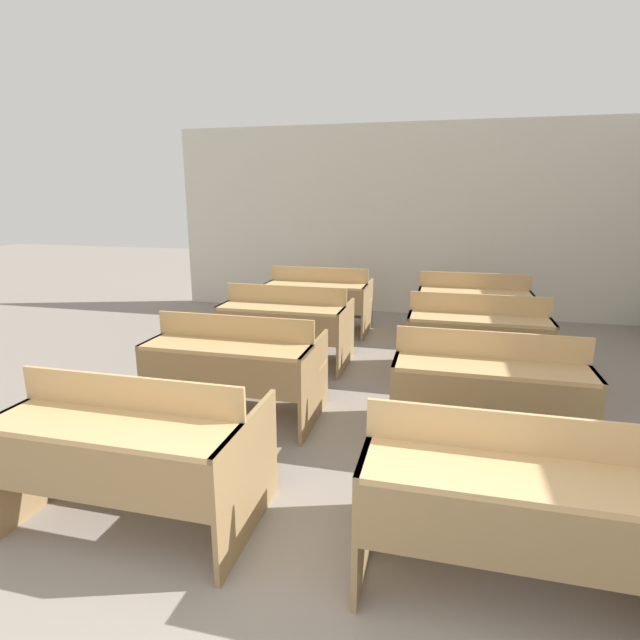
{
  "coord_description": "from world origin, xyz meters",
  "views": [
    {
      "loc": [
        0.64,
        -0.59,
        1.79
      ],
      "look_at": [
        -0.39,
        3.51,
        0.73
      ],
      "focal_mm": 28.0,
      "sensor_mm": 36.0,
      "label": 1
    }
  ],
  "objects_px": {
    "bench_third_left": "(286,323)",
    "schoolbag": "(28,451)",
    "bench_second_left": "(236,364)",
    "bench_back_left": "(319,298)",
    "bench_back_right": "(473,305)",
    "bench_front_right": "(508,495)",
    "bench_front_left": "(134,446)",
    "bench_third_right": "(477,335)",
    "bench_second_right": "(487,386)"
  },
  "relations": [
    {
      "from": "bench_front_right",
      "to": "bench_second_left",
      "type": "height_order",
      "value": "same"
    },
    {
      "from": "bench_second_left",
      "to": "bench_second_right",
      "type": "bearing_deg",
      "value": -0.24
    },
    {
      "from": "schoolbag",
      "to": "bench_front_left",
      "type": "bearing_deg",
      "value": -11.3
    },
    {
      "from": "bench_second_right",
      "to": "bench_back_left",
      "type": "bearing_deg",
      "value": 124.99
    },
    {
      "from": "bench_second_right",
      "to": "bench_back_left",
      "type": "height_order",
      "value": "same"
    },
    {
      "from": "bench_third_left",
      "to": "bench_second_right",
      "type": "bearing_deg",
      "value": -35.3
    },
    {
      "from": "bench_second_right",
      "to": "bench_back_right",
      "type": "distance_m",
      "value": 2.8
    },
    {
      "from": "bench_front_left",
      "to": "bench_third_right",
      "type": "relative_size",
      "value": 1.0
    },
    {
      "from": "bench_front_right",
      "to": "bench_third_left",
      "type": "relative_size",
      "value": 1.0
    },
    {
      "from": "bench_third_left",
      "to": "schoolbag",
      "type": "relative_size",
      "value": 3.15
    },
    {
      "from": "bench_third_left",
      "to": "schoolbag",
      "type": "xyz_separation_m",
      "value": [
        -0.9,
        -2.61,
        -0.25
      ]
    },
    {
      "from": "bench_front_left",
      "to": "bench_third_left",
      "type": "distance_m",
      "value": 2.79
    },
    {
      "from": "bench_back_right",
      "to": "bench_back_left",
      "type": "bearing_deg",
      "value": -179.95
    },
    {
      "from": "bench_third_right",
      "to": "bench_back_right",
      "type": "xyz_separation_m",
      "value": [
        0.02,
        1.4,
        0.0
      ]
    },
    {
      "from": "bench_third_right",
      "to": "bench_front_left",
      "type": "bearing_deg",
      "value": -124.77
    },
    {
      "from": "bench_front_right",
      "to": "bench_second_right",
      "type": "relative_size",
      "value": 1.0
    },
    {
      "from": "bench_second_right",
      "to": "bench_third_left",
      "type": "distance_m",
      "value": 2.41
    },
    {
      "from": "bench_front_right",
      "to": "bench_second_left",
      "type": "bearing_deg",
      "value": 144.4
    },
    {
      "from": "bench_back_right",
      "to": "schoolbag",
      "type": "height_order",
      "value": "bench_back_right"
    },
    {
      "from": "bench_third_left",
      "to": "bench_back_right",
      "type": "xyz_separation_m",
      "value": [
        1.99,
        1.4,
        0.0
      ]
    },
    {
      "from": "bench_third_right",
      "to": "bench_second_left",
      "type": "bearing_deg",
      "value": -144.51
    },
    {
      "from": "bench_second_left",
      "to": "bench_third_right",
      "type": "height_order",
      "value": "same"
    },
    {
      "from": "bench_second_right",
      "to": "bench_second_left",
      "type": "bearing_deg",
      "value": 179.76
    },
    {
      "from": "bench_second_left",
      "to": "schoolbag",
      "type": "distance_m",
      "value": 1.55
    },
    {
      "from": "bench_second_left",
      "to": "bench_back_left",
      "type": "xyz_separation_m",
      "value": [
        -0.01,
        2.79,
        0.0
      ]
    },
    {
      "from": "bench_front_right",
      "to": "bench_back_left",
      "type": "bearing_deg",
      "value": 115.03
    },
    {
      "from": "bench_second_left",
      "to": "bench_back_left",
      "type": "distance_m",
      "value": 2.79
    },
    {
      "from": "bench_third_right",
      "to": "schoolbag",
      "type": "height_order",
      "value": "bench_third_right"
    },
    {
      "from": "bench_front_right",
      "to": "schoolbag",
      "type": "height_order",
      "value": "bench_front_right"
    },
    {
      "from": "bench_front_left",
      "to": "bench_third_left",
      "type": "bearing_deg",
      "value": 90.54
    },
    {
      "from": "bench_front_right",
      "to": "bench_second_left",
      "type": "relative_size",
      "value": 1.0
    },
    {
      "from": "bench_front_left",
      "to": "bench_second_right",
      "type": "bearing_deg",
      "value": 35.73
    },
    {
      "from": "bench_third_right",
      "to": "bench_back_right",
      "type": "bearing_deg",
      "value": 89.05
    },
    {
      "from": "bench_front_right",
      "to": "bench_back_left",
      "type": "distance_m",
      "value": 4.61
    },
    {
      "from": "bench_back_left",
      "to": "bench_back_right",
      "type": "relative_size",
      "value": 1.0
    },
    {
      "from": "schoolbag",
      "to": "bench_third_right",
      "type": "bearing_deg",
      "value": 42.36
    },
    {
      "from": "bench_second_left",
      "to": "bench_third_right",
      "type": "distance_m",
      "value": 2.39
    },
    {
      "from": "bench_third_right",
      "to": "bench_back_left",
      "type": "distance_m",
      "value": 2.4
    },
    {
      "from": "bench_back_left",
      "to": "schoolbag",
      "type": "height_order",
      "value": "bench_back_left"
    },
    {
      "from": "bench_back_right",
      "to": "schoolbag",
      "type": "bearing_deg",
      "value": -125.74
    },
    {
      "from": "bench_third_left",
      "to": "schoolbag",
      "type": "distance_m",
      "value": 2.77
    },
    {
      "from": "bench_back_right",
      "to": "schoolbag",
      "type": "distance_m",
      "value": 4.95
    },
    {
      "from": "bench_front_left",
      "to": "bench_second_left",
      "type": "height_order",
      "value": "same"
    },
    {
      "from": "bench_second_left",
      "to": "bench_back_left",
      "type": "bearing_deg",
      "value": 90.13
    },
    {
      "from": "bench_front_left",
      "to": "bench_front_right",
      "type": "height_order",
      "value": "same"
    },
    {
      "from": "bench_second_right",
      "to": "bench_third_left",
      "type": "height_order",
      "value": "same"
    },
    {
      "from": "schoolbag",
      "to": "bench_front_right",
      "type": "bearing_deg",
      "value": -3.44
    },
    {
      "from": "bench_third_right",
      "to": "bench_second_right",
      "type": "bearing_deg",
      "value": -89.91
    },
    {
      "from": "bench_second_left",
      "to": "bench_back_right",
      "type": "height_order",
      "value": "same"
    },
    {
      "from": "bench_front_left",
      "to": "bench_front_right",
      "type": "bearing_deg",
      "value": 0.36
    }
  ]
}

